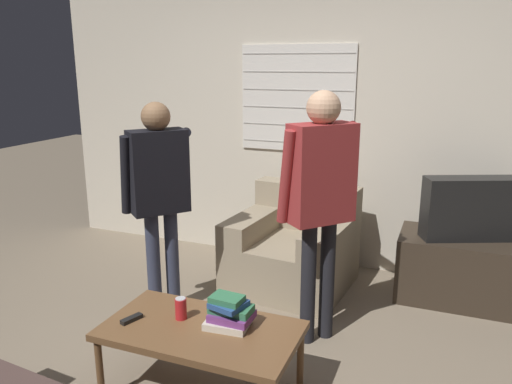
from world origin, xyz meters
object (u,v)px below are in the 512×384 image
at_px(tv, 473,208).
at_px(person_right_standing, 320,187).
at_px(person_left_standing, 159,184).
at_px(coffee_table, 201,334).
at_px(soda_can, 181,308).
at_px(armchair_beige, 293,248).
at_px(book_stack, 229,313).
at_px(spare_remote, 132,319).

height_order(tv, person_right_standing, person_right_standing).
distance_m(person_left_standing, person_right_standing, 1.17).
height_order(coffee_table, person_right_standing, person_right_standing).
bearing_deg(soda_can, armchair_beige, 83.30).
distance_m(book_stack, spare_remote, 0.56).
height_order(person_left_standing, soda_can, person_left_standing).
xyz_separation_m(book_stack, soda_can, (-0.29, -0.02, -0.02)).
height_order(person_left_standing, book_stack, person_left_standing).
bearing_deg(person_right_standing, spare_remote, 179.58).
xyz_separation_m(armchair_beige, coffee_table, (-0.03, -1.60, 0.07)).
xyz_separation_m(tv, book_stack, (-1.25, -1.73, -0.26)).
relative_size(book_stack, soda_can, 2.04).
relative_size(coffee_table, person_right_standing, 0.65).
bearing_deg(soda_can, person_right_standing, 53.19).
bearing_deg(tv, armchair_beige, -14.66).
xyz_separation_m(person_left_standing, person_right_standing, (1.17, 0.05, 0.07)).
bearing_deg(spare_remote, person_left_standing, 130.93).
bearing_deg(book_stack, armchair_beige, 94.10).
bearing_deg(armchair_beige, book_stack, 99.78).
bearing_deg(coffee_table, spare_remote, -168.96).
height_order(book_stack, spare_remote, book_stack).
xyz_separation_m(coffee_table, soda_can, (-0.15, 0.05, 0.10)).
height_order(person_right_standing, soda_can, person_right_standing).
bearing_deg(person_right_standing, coffee_table, -165.59).
height_order(coffee_table, tv, tv).
bearing_deg(tv, coffee_table, 29.28).
bearing_deg(person_left_standing, spare_remote, -118.78).
height_order(tv, soda_can, tv).
bearing_deg(spare_remote, person_right_standing, 67.22).
height_order(armchair_beige, tv, tv).
distance_m(coffee_table, person_right_standing, 1.16).
relative_size(armchair_beige, coffee_table, 0.93).
height_order(armchair_beige, spare_remote, armchair_beige).
xyz_separation_m(person_right_standing, spare_remote, (-0.83, -0.91, -0.63)).
bearing_deg(soda_can, tv, 48.75).
distance_m(person_right_standing, book_stack, 0.99).
bearing_deg(person_right_standing, person_left_standing, 134.50).
bearing_deg(person_right_standing, book_stack, -159.08).
relative_size(person_left_standing, book_stack, 6.11).
xyz_separation_m(armchair_beige, book_stack, (0.11, -1.53, 0.19)).
height_order(armchair_beige, book_stack, armchair_beige).
xyz_separation_m(armchair_beige, spare_remote, (-0.43, -1.68, 0.12)).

